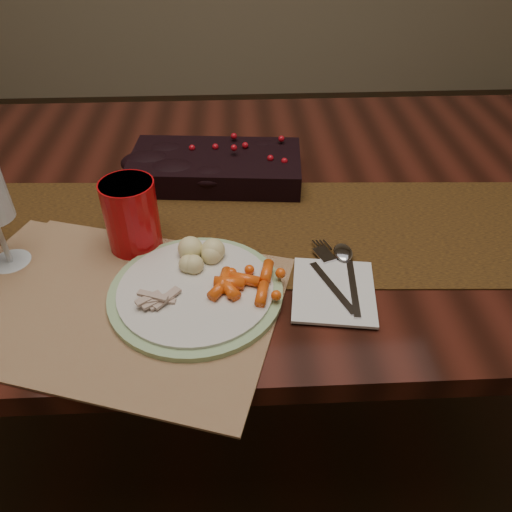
{
  "coord_description": "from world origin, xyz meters",
  "views": [
    {
      "loc": [
        0.0,
        -0.9,
        1.3
      ],
      "look_at": [
        0.03,
        -0.28,
        0.8
      ],
      "focal_mm": 35.0,
      "sensor_mm": 36.0,
      "label": 1
    }
  ],
  "objects_px": {
    "dinner_plate": "(196,291)",
    "red_cup": "(131,215)",
    "turkey_shreds": "(159,302)",
    "baby_carrots": "(245,286)",
    "mashed_potatoes": "(202,251)",
    "placemat_main": "(123,305)",
    "dining_table": "(237,316)",
    "centerpiece": "(215,163)",
    "napkin": "(334,291)"
  },
  "relations": [
    {
      "from": "dining_table",
      "to": "red_cup",
      "type": "height_order",
      "value": "red_cup"
    },
    {
      "from": "turkey_shreds",
      "to": "baby_carrots",
      "type": "bearing_deg",
      "value": 11.44
    },
    {
      "from": "baby_carrots",
      "to": "napkin",
      "type": "relative_size",
      "value": 0.69
    },
    {
      "from": "centerpiece",
      "to": "red_cup",
      "type": "relative_size",
      "value": 2.82
    },
    {
      "from": "centerpiece",
      "to": "red_cup",
      "type": "height_order",
      "value": "red_cup"
    },
    {
      "from": "centerpiece",
      "to": "placemat_main",
      "type": "distance_m",
      "value": 0.41
    },
    {
      "from": "dining_table",
      "to": "turkey_shreds",
      "type": "distance_m",
      "value": 0.55
    },
    {
      "from": "dinner_plate",
      "to": "red_cup",
      "type": "height_order",
      "value": "red_cup"
    },
    {
      "from": "dining_table",
      "to": "baby_carrots",
      "type": "bearing_deg",
      "value": -87.52
    },
    {
      "from": "red_cup",
      "to": "placemat_main",
      "type": "bearing_deg",
      "value": -90.21
    },
    {
      "from": "turkey_shreds",
      "to": "dinner_plate",
      "type": "bearing_deg",
      "value": 33.99
    },
    {
      "from": "dinner_plate",
      "to": "centerpiece",
      "type": "bearing_deg",
      "value": 85.76
    },
    {
      "from": "napkin",
      "to": "red_cup",
      "type": "relative_size",
      "value": 1.18
    },
    {
      "from": "centerpiece",
      "to": "baby_carrots",
      "type": "height_order",
      "value": "centerpiece"
    },
    {
      "from": "dining_table",
      "to": "napkin",
      "type": "distance_m",
      "value": 0.52
    },
    {
      "from": "dining_table",
      "to": "centerpiece",
      "type": "distance_m",
      "value": 0.42
    },
    {
      "from": "dinner_plate",
      "to": "napkin",
      "type": "bearing_deg",
      "value": -1.28
    },
    {
      "from": "dinner_plate",
      "to": "napkin",
      "type": "relative_size",
      "value": 1.84
    },
    {
      "from": "placemat_main",
      "to": "baby_carrots",
      "type": "height_order",
      "value": "baby_carrots"
    },
    {
      "from": "placemat_main",
      "to": "dinner_plate",
      "type": "height_order",
      "value": "dinner_plate"
    },
    {
      "from": "turkey_shreds",
      "to": "red_cup",
      "type": "xyz_separation_m",
      "value": [
        -0.06,
        0.17,
        0.04
      ]
    },
    {
      "from": "placemat_main",
      "to": "dining_table",
      "type": "bearing_deg",
      "value": 79.25
    },
    {
      "from": "mashed_potatoes",
      "to": "red_cup",
      "type": "distance_m",
      "value": 0.15
    },
    {
      "from": "napkin",
      "to": "dinner_plate",
      "type": "bearing_deg",
      "value": -172.85
    },
    {
      "from": "turkey_shreds",
      "to": "mashed_potatoes",
      "type": "bearing_deg",
      "value": 57.54
    },
    {
      "from": "dinner_plate",
      "to": "turkey_shreds",
      "type": "height_order",
      "value": "turkey_shreds"
    },
    {
      "from": "turkey_shreds",
      "to": "napkin",
      "type": "height_order",
      "value": "turkey_shreds"
    },
    {
      "from": "dinner_plate",
      "to": "turkey_shreds",
      "type": "relative_size",
      "value": 4.43
    },
    {
      "from": "dinner_plate",
      "to": "baby_carrots",
      "type": "relative_size",
      "value": 2.65
    },
    {
      "from": "centerpiece",
      "to": "baby_carrots",
      "type": "xyz_separation_m",
      "value": [
        0.05,
        -0.38,
        -0.01
      ]
    },
    {
      "from": "dining_table",
      "to": "napkin",
      "type": "xyz_separation_m",
      "value": [
        0.16,
        -0.32,
        0.38
      ]
    },
    {
      "from": "dinner_plate",
      "to": "turkey_shreds",
      "type": "xyz_separation_m",
      "value": [
        -0.05,
        -0.04,
        0.01
      ]
    },
    {
      "from": "dining_table",
      "to": "turkey_shreds",
      "type": "relative_size",
      "value": 28.68
    },
    {
      "from": "baby_carrots",
      "to": "centerpiece",
      "type": "bearing_deg",
      "value": 97.54
    },
    {
      "from": "baby_carrots",
      "to": "napkin",
      "type": "distance_m",
      "value": 0.14
    },
    {
      "from": "turkey_shreds",
      "to": "dining_table",
      "type": "bearing_deg",
      "value": 71.73
    },
    {
      "from": "centerpiece",
      "to": "dinner_plate",
      "type": "xyz_separation_m",
      "value": [
        -0.03,
        -0.37,
        -0.03
      ]
    },
    {
      "from": "placemat_main",
      "to": "red_cup",
      "type": "height_order",
      "value": "red_cup"
    },
    {
      "from": "baby_carrots",
      "to": "turkey_shreds",
      "type": "distance_m",
      "value": 0.13
    },
    {
      "from": "centerpiece",
      "to": "mashed_potatoes",
      "type": "distance_m",
      "value": 0.31
    },
    {
      "from": "turkey_shreds",
      "to": "centerpiece",
      "type": "bearing_deg",
      "value": 78.73
    },
    {
      "from": "dining_table",
      "to": "turkey_shreds",
      "type": "height_order",
      "value": "turkey_shreds"
    },
    {
      "from": "red_cup",
      "to": "baby_carrots",
      "type": "bearing_deg",
      "value": -37.61
    },
    {
      "from": "placemat_main",
      "to": "mashed_potatoes",
      "type": "height_order",
      "value": "mashed_potatoes"
    },
    {
      "from": "dinner_plate",
      "to": "baby_carrots",
      "type": "xyz_separation_m",
      "value": [
        0.08,
        -0.01,
        0.02
      ]
    },
    {
      "from": "placemat_main",
      "to": "mashed_potatoes",
      "type": "distance_m",
      "value": 0.15
    },
    {
      "from": "turkey_shreds",
      "to": "napkin",
      "type": "bearing_deg",
      "value": 6.48
    },
    {
      "from": "centerpiece",
      "to": "placemat_main",
      "type": "height_order",
      "value": "centerpiece"
    },
    {
      "from": "centerpiece",
      "to": "red_cup",
      "type": "distance_m",
      "value": 0.27
    },
    {
      "from": "dining_table",
      "to": "centerpiece",
      "type": "relative_size",
      "value": 5.0
    }
  ]
}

